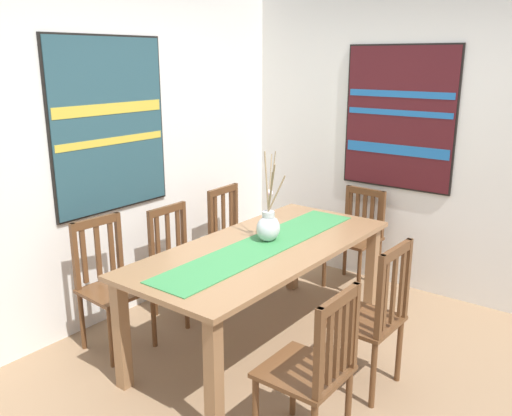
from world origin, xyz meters
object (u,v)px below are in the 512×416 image
at_px(dining_table, 263,259).
at_px(chair_0, 372,316).
at_px(painting_on_side_wall, 399,118).
at_px(chair_1, 235,236).
at_px(chair_3, 111,283).
at_px(chair_2, 356,235).
at_px(chair_4, 314,368).
at_px(painting_on_back_wall, 109,125).
at_px(chair_5, 181,259).
at_px(centerpiece_vase, 268,225).

height_order(dining_table, chair_0, chair_0).
xyz_separation_m(chair_0, painting_on_side_wall, (1.64, 0.60, 1.04)).
xyz_separation_m(chair_0, chair_1, (0.71, 1.69, -0.02)).
xyz_separation_m(chair_1, chair_3, (-1.37, 0.02, 0.01)).
relative_size(chair_1, chair_2, 1.03).
bearing_deg(chair_4, chair_3, 88.14).
bearing_deg(chair_1, painting_on_back_wall, 158.32).
height_order(chair_0, painting_on_side_wall, painting_on_side_wall).
height_order(painting_on_back_wall, painting_on_side_wall, painting_on_back_wall).
relative_size(chair_1, chair_3, 0.97).
bearing_deg(painting_on_side_wall, chair_5, 145.75).
height_order(chair_5, painting_on_back_wall, painting_on_back_wall).
relative_size(centerpiece_vase, chair_5, 0.73).
bearing_deg(dining_table, chair_1, 50.11).
distance_m(chair_4, painting_on_side_wall, 2.64).
relative_size(dining_table, chair_2, 2.35).
xyz_separation_m(chair_2, painting_on_back_wall, (-1.70, 1.25, 1.07)).
height_order(chair_0, painting_on_back_wall, painting_on_back_wall).
xyz_separation_m(dining_table, chair_1, (0.70, 0.83, -0.19)).
height_order(chair_2, painting_on_side_wall, painting_on_side_wall).
relative_size(chair_4, painting_on_side_wall, 0.76).
height_order(chair_2, chair_3, chair_3).
bearing_deg(centerpiece_vase, dining_table, -164.06).
bearing_deg(painting_on_back_wall, chair_1, -21.68).
bearing_deg(chair_0, centerpiece_vase, 82.60).
distance_m(chair_1, chair_5, 0.68).
xyz_separation_m(chair_3, painting_on_back_wall, (0.37, 0.37, 1.06)).
relative_size(chair_4, chair_5, 1.06).
height_order(chair_0, chair_5, chair_0).
distance_m(chair_0, painting_on_side_wall, 2.03).
height_order(centerpiece_vase, painting_on_side_wall, painting_on_side_wall).
distance_m(dining_table, chair_5, 0.87).
bearing_deg(chair_5, chair_1, -0.79).
height_order(chair_1, chair_2, chair_1).
bearing_deg(chair_5, chair_0, -90.99).
distance_m(chair_5, painting_on_back_wall, 1.19).
xyz_separation_m(chair_4, chair_5, (0.74, 1.71, -0.03)).
bearing_deg(chair_4, chair_5, 66.67).
height_order(chair_1, painting_on_side_wall, painting_on_side_wall).
bearing_deg(dining_table, chair_4, -129.83).
relative_size(chair_2, chair_4, 0.95).
bearing_deg(chair_1, chair_3, 179.01).
bearing_deg(painting_on_back_wall, chair_5, -51.21).
bearing_deg(chair_0, chair_1, 67.06).
bearing_deg(chair_1, chair_2, -50.53).
bearing_deg(painting_on_side_wall, chair_2, 133.87).
xyz_separation_m(centerpiece_vase, painting_on_side_wall, (1.53, -0.28, 0.65)).
relative_size(centerpiece_vase, chair_2, 0.73).
xyz_separation_m(chair_1, painting_on_side_wall, (0.93, -1.09, 1.06)).
relative_size(centerpiece_vase, chair_3, 0.69).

